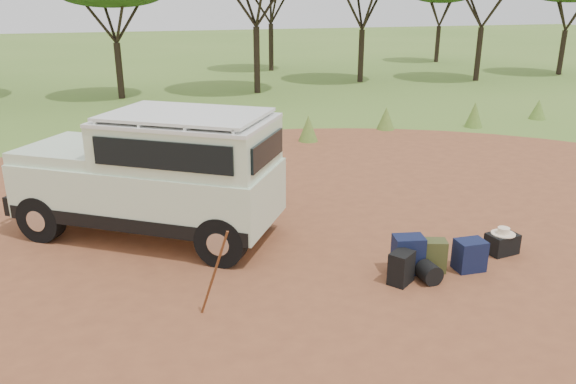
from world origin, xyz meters
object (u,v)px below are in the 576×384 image
object	(u,v)px
safari_vehicle	(156,177)
backpack_black	(401,268)
hard_case	(502,244)
duffel_navy	(470,255)
backpack_navy	(408,255)
walking_staff	(214,274)
backpack_olive	(433,256)

from	to	relation	value
safari_vehicle	backpack_black	size ratio (longest dim) A/B	9.51
backpack_black	hard_case	world-z (taller)	backpack_black
duffel_navy	backpack_navy	bearing A→B (deg)	169.90
backpack_black	hard_case	bearing A→B (deg)	-23.28
safari_vehicle	hard_case	bearing A→B (deg)	9.08
walking_staff	backpack_olive	size ratio (longest dim) A/B	2.65
backpack_black	backpack_olive	distance (m)	0.72
backpack_black	duffel_navy	bearing A→B (deg)	-31.38
safari_vehicle	hard_case	xyz separation A→B (m)	(5.45, -2.65, -0.94)
safari_vehicle	duffel_navy	distance (m)	5.51
backpack_black	backpack_navy	bearing A→B (deg)	12.42
safari_vehicle	walking_staff	world-z (taller)	safari_vehicle
walking_staff	hard_case	bearing A→B (deg)	-37.91
backpack_navy	duffel_navy	xyz separation A→B (m)	(0.98, -0.24, -0.05)
backpack_olive	hard_case	xyz separation A→B (m)	(1.48, 0.20, -0.09)
duffel_navy	safari_vehicle	bearing A→B (deg)	150.11
backpack_olive	duffel_navy	bearing A→B (deg)	5.50
backpack_black	duffel_navy	xyz separation A→B (m)	(1.26, 0.05, -0.00)
duffel_navy	hard_case	world-z (taller)	duffel_navy
hard_case	safari_vehicle	bearing A→B (deg)	147.72
backpack_black	duffel_navy	world-z (taller)	backpack_black
safari_vehicle	backpack_black	bearing A→B (deg)	-7.92
safari_vehicle	backpack_navy	size ratio (longest dim) A/B	7.98
backpack_navy	hard_case	bearing A→B (deg)	16.06
backpack_black	walking_staff	bearing A→B (deg)	147.50
backpack_navy	backpack_black	bearing A→B (deg)	-121.08
backpack_olive	duffel_navy	xyz separation A→B (m)	(0.57, -0.15, -0.01)
safari_vehicle	backpack_olive	world-z (taller)	safari_vehicle
backpack_navy	backpack_olive	bearing A→B (deg)	0.78
safari_vehicle	backpack_navy	distance (m)	4.58
backpack_black	duffel_navy	size ratio (longest dim) A/B	1.01
backpack_black	backpack_navy	world-z (taller)	backpack_navy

